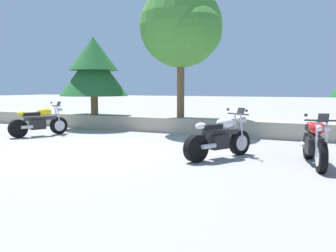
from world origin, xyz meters
The scene contains 7 objects.
ground_plane centered at (0.00, 0.00, 0.00)m, with size 120.00×120.00×0.00m, color gray.
stone_wall centered at (0.00, 4.80, 0.28)m, with size 36.00×0.80×0.55m, color #A89E89.
motorcycle_yellow_near_left centered at (-3.46, 1.86, 0.49)m, with size 1.04×1.96×1.18m.
motorcycle_white_centre centered at (3.36, 0.70, 0.49)m, with size 1.17×1.89×1.18m.
motorcycle_red_far_right centered at (5.44, 0.82, 0.49)m, with size 0.82×2.04×1.18m.
pine_tree_far_left centered at (-3.22, 4.66, 2.49)m, with size 2.79×2.79×3.19m.
leafy_tree_mid_left centered at (0.64, 4.96, 3.88)m, with size 3.22×3.07×4.94m.
Camera 1 is at (5.78, -7.36, 1.67)m, focal length 37.95 mm.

